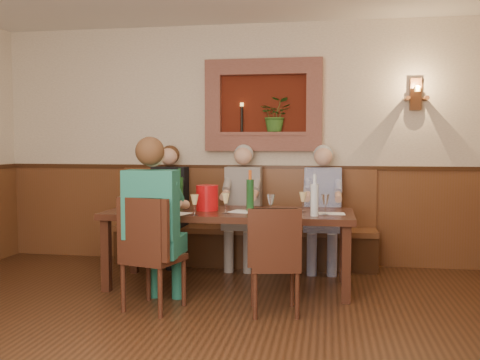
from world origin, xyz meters
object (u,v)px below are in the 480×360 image
object	(u,v)px
bench	(244,237)
spittoon_bucket	(207,198)
person_bench_left	(168,215)
wine_bottle_green_a	(250,194)
dining_table	(229,218)
person_bench_right	(323,219)
person_chair_front	(155,237)
chair_near_left	(153,277)
wine_bottle_green_b	(180,191)
person_bench_mid	(242,217)
water_bottle	(314,199)
chair_near_right	(275,282)

from	to	relation	value
bench	spittoon_bucket	distance (m)	1.11
person_bench_left	wine_bottle_green_a	size ratio (longest dim) A/B	3.46
dining_table	person_bench_right	world-z (taller)	person_bench_right
person_chair_front	wine_bottle_green_a	xyz separation A→B (m)	(0.71, 0.77, 0.31)
chair_near_left	wine_bottle_green_b	distance (m)	1.20
person_bench_left	wine_bottle_green_b	world-z (taller)	person_bench_left
person_bench_mid	water_bottle	world-z (taller)	person_bench_mid
person_bench_left	wine_bottle_green_a	world-z (taller)	person_bench_left
dining_table	chair_near_left	bearing A→B (deg)	-121.27
dining_table	water_bottle	xyz separation A→B (m)	(0.83, -0.24, 0.23)
person_chair_front	wine_bottle_green_a	size ratio (longest dim) A/B	3.66
wine_bottle_green_a	spittoon_bucket	bearing A→B (deg)	178.48
bench	person_chair_front	distance (m)	1.81
chair_near_left	water_bottle	bearing A→B (deg)	39.35
chair_near_right	wine_bottle_green_b	distance (m)	1.58
bench	chair_near_right	bearing A→B (deg)	-72.92
person_bench_right	wine_bottle_green_b	bearing A→B (deg)	-155.58
water_bottle	person_bench_right	bearing A→B (deg)	86.58
dining_table	wine_bottle_green_a	bearing A→B (deg)	-1.95
person_bench_mid	dining_table	bearing A→B (deg)	-89.80
person_bench_left	person_bench_mid	xyz separation A→B (m)	(0.88, -0.00, 0.00)
bench	chair_near_left	world-z (taller)	bench
person_bench_right	person_chair_front	xyz separation A→B (m)	(-1.40, -1.61, 0.03)
wine_bottle_green_b	dining_table	bearing A→B (deg)	-18.10
wine_bottle_green_b	water_bottle	world-z (taller)	wine_bottle_green_b
bench	person_bench_mid	size ratio (longest dim) A/B	2.15
chair_near_left	water_bottle	world-z (taller)	water_bottle
wine_bottle_green_a	wine_bottle_green_b	xyz separation A→B (m)	(-0.76, 0.19, 0.00)
person_chair_front	wine_bottle_green_b	xyz separation A→B (m)	(-0.05, 0.96, 0.31)
person_bench_mid	person_chair_front	distance (m)	1.69
person_bench_left	wine_bottle_green_b	xyz separation A→B (m)	(0.33, -0.66, 0.34)
person_chair_front	water_bottle	world-z (taller)	person_chair_front
chair_near_right	person_chair_front	distance (m)	1.08
spittoon_bucket	person_bench_right	bearing A→B (deg)	36.72
chair_near_right	wine_bottle_green_a	bearing A→B (deg)	101.65
person_bench_mid	wine_bottle_green_b	world-z (taller)	person_bench_mid
bench	wine_bottle_green_a	bearing A→B (deg)	-77.62
wine_bottle_green_a	wine_bottle_green_b	world-z (taller)	wine_bottle_green_b
wine_bottle_green_b	person_chair_front	bearing A→B (deg)	-86.93
water_bottle	spittoon_bucket	bearing A→B (deg)	166.75
person_bench_right	wine_bottle_green_a	xyz separation A→B (m)	(-0.69, -0.85, 0.34)
bench	wine_bottle_green_b	distance (m)	1.11
chair_near_left	chair_near_right	distance (m)	1.03
person_chair_front	person_bench_right	bearing A→B (deg)	49.10
dining_table	wine_bottle_green_b	bearing A→B (deg)	161.90
person_chair_front	chair_near_right	bearing A→B (deg)	0.59
bench	dining_table	bearing A→B (deg)	-90.00
chair_near_left	person_chair_front	world-z (taller)	person_chair_front
chair_near_left	wine_bottle_green_b	xyz separation A→B (m)	(-0.05, 1.01, 0.63)
person_bench_mid	wine_bottle_green_a	bearing A→B (deg)	-75.96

